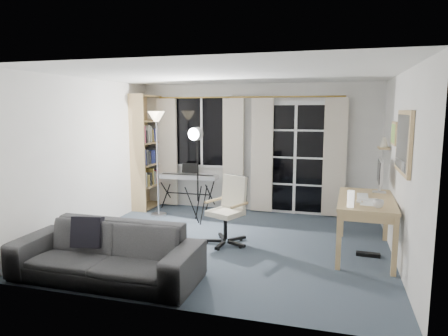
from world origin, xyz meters
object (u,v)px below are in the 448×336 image
Objects in this scene: desk at (366,205)px; sofa at (106,243)px; mug at (378,203)px; monitor at (380,173)px; torchiere_lamp at (157,132)px; keyboard_piano at (188,177)px; studio_light at (196,145)px; bookshelf at (147,154)px; office_chair at (230,204)px.

sofa is at bearing -148.13° from desk.
mug is 3.24m from sofa.
torchiere_lamp is at bearing 173.08° from monitor.
keyboard_piano is 3.51m from desk.
torchiere_lamp is 1.31× the size of desk.
keyboard_piano reaches higher than mug.
mug is at bearing -93.69° from monitor.
monitor is 0.98m from mug.
desk is at bearing -3.19° from studio_light.
bookshelf is at bearing 175.73° from keyboard_piano.
keyboard_piano is (0.88, -0.07, -0.41)m from bookshelf.
mug is at bearing -32.86° from keyboard_piano.
desk is 0.53m from mug.
torchiere_lamp is 15.20× the size of mug.
torchiere_lamp reaches higher than office_chair.
torchiere_lamp reaches higher than studio_light.
studio_light is 2.85m from desk.
monitor is at bearing 68.53° from desk.
studio_light is (1.35, -0.90, 0.29)m from bookshelf.
monitor is (0.20, 0.45, 0.38)m from desk.
studio_light is at bearing 155.51° from mug.
studio_light is at bearing 84.78° from sofa.
sofa reaches higher than desk.
desk is at bearing -16.50° from torchiere_lamp.
keyboard_piano is at bearing -1.68° from bookshelf.
monitor is (2.86, -0.31, -0.29)m from studio_light.
studio_light is (0.47, -0.83, 0.70)m from keyboard_piano.
studio_light is 13.40× the size of mug.
office_chair is at bearing -31.83° from studio_light.
monitor is 3.79m from sofa.
bookshelf is 1.03× the size of sofa.
torchiere_lamp reaches higher than sofa.
desk is (4.01, -1.66, -0.38)m from bookshelf.
studio_light is 3.08m from mug.
office_chair is at bearing -33.08° from torchiere_lamp.
torchiere_lamp is 3.98m from mug.
keyboard_piano is 1.18m from studio_light.
desk is at bearing 25.24° from office_chair.
desk is 0.62m from monitor.
bookshelf is at bearing 159.68° from desk.
keyboard_piano is at bearing 147.10° from mug.
keyboard_piano is 9.28× the size of mug.
office_chair is 0.45× the size of sofa.
sofa is (-1.04, -1.62, -0.15)m from office_chair.
mug is (3.60, -1.54, -0.70)m from torchiere_lamp.
office_chair is 2.16m from monitor.
sofa is at bearing -68.81° from bookshelf.
office_chair is at bearing -51.87° from keyboard_piano.
bookshelf reaches higher than desk.
studio_light is at bearing 166.20° from desk.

